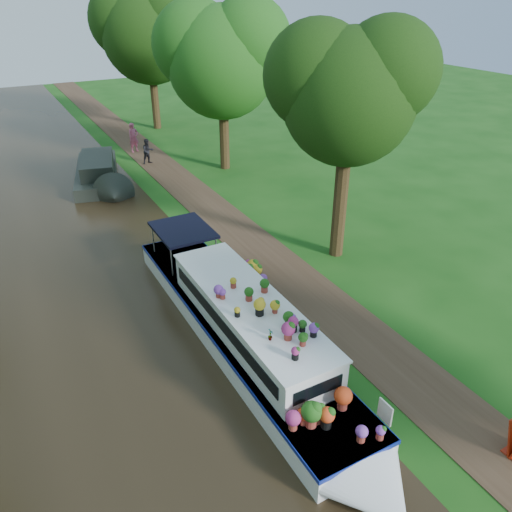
{
  "coord_description": "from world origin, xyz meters",
  "views": [
    {
      "loc": [
        -7.76,
        -11.28,
        9.82
      ],
      "look_at": [
        -0.32,
        2.32,
        1.3
      ],
      "focal_mm": 35.0,
      "sensor_mm": 36.0,
      "label": 1
    }
  ],
  "objects_px": {
    "pedestrian_pink": "(134,137)",
    "plant_boat": "(250,329)",
    "pedestrian_dark": "(148,151)",
    "second_boat": "(98,172)"
  },
  "relations": [
    {
      "from": "plant_boat",
      "to": "pedestrian_dark",
      "type": "bearing_deg",
      "value": 81.04
    },
    {
      "from": "plant_boat",
      "to": "pedestrian_pink",
      "type": "distance_m",
      "value": 21.76
    },
    {
      "from": "pedestrian_pink",
      "to": "pedestrian_dark",
      "type": "relative_size",
      "value": 1.24
    },
    {
      "from": "pedestrian_dark",
      "to": "pedestrian_pink",
      "type": "bearing_deg",
      "value": 82.51
    },
    {
      "from": "pedestrian_pink",
      "to": "pedestrian_dark",
      "type": "xyz_separation_m",
      "value": [
        0.04,
        -2.8,
        -0.18
      ]
    },
    {
      "from": "second_boat",
      "to": "pedestrian_pink",
      "type": "xyz_separation_m",
      "value": [
        3.42,
        4.64,
        0.38
      ]
    },
    {
      "from": "pedestrian_pink",
      "to": "pedestrian_dark",
      "type": "height_order",
      "value": "pedestrian_pink"
    },
    {
      "from": "plant_boat",
      "to": "pedestrian_dark",
      "type": "relative_size",
      "value": 8.93
    },
    {
      "from": "pedestrian_dark",
      "to": "second_boat",
      "type": "bearing_deg",
      "value": -160.32
    },
    {
      "from": "pedestrian_pink",
      "to": "plant_boat",
      "type": "bearing_deg",
      "value": -113.02
    }
  ]
}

